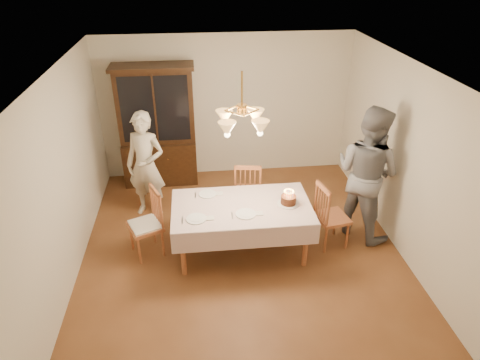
{
  "coord_description": "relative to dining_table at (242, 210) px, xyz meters",
  "views": [
    {
      "loc": [
        -0.57,
        -4.9,
        3.89
      ],
      "look_at": [
        0.0,
        0.2,
        1.05
      ],
      "focal_mm": 32.0,
      "sensor_mm": 36.0,
      "label": 1
    }
  ],
  "objects": [
    {
      "name": "place_setting_near_left",
      "position": [
        -0.61,
        -0.26,
        0.08
      ],
      "size": [
        0.41,
        0.27,
        0.02
      ],
      "color": "white",
      "rests_on": "dining_table"
    },
    {
      "name": "elderly_woman",
      "position": [
        -1.37,
        1.15,
        0.19
      ],
      "size": [
        0.74,
        0.62,
        1.74
      ],
      "primitive_type": "imported",
      "rotation": [
        0.0,
        0.0,
        -0.37
      ],
      "color": "beige",
      "rests_on": "ground"
    },
    {
      "name": "birthday_cake",
      "position": [
        0.64,
        -0.03,
        0.13
      ],
      "size": [
        0.3,
        0.3,
        0.21
      ],
      "color": "white",
      "rests_on": "dining_table"
    },
    {
      "name": "place_setting_far_left",
      "position": [
        -0.44,
        0.35,
        0.08
      ],
      "size": [
        0.4,
        0.25,
        0.02
      ],
      "color": "white",
      "rests_on": "dining_table"
    },
    {
      "name": "dining_table",
      "position": [
        0.0,
        0.0,
        0.0
      ],
      "size": [
        1.9,
        1.1,
        0.76
      ],
      "color": "brown",
      "rests_on": "ground"
    },
    {
      "name": "chair_left_end",
      "position": [
        -1.33,
        0.1,
        -0.23
      ],
      "size": [
        0.56,
        0.57,
        1.0
      ],
      "color": "brown",
      "rests_on": "ground"
    },
    {
      "name": "place_setting_near_right",
      "position": [
        0.04,
        -0.22,
        0.08
      ],
      "size": [
        0.42,
        0.27,
        0.02
      ],
      "color": "white",
      "rests_on": "dining_table"
    },
    {
      "name": "chair_right_end",
      "position": [
        1.3,
        0.02,
        -0.24
      ],
      "size": [
        0.49,
        0.51,
        1.0
      ],
      "color": "brown",
      "rests_on": "ground"
    },
    {
      "name": "room_shell",
      "position": [
        0.0,
        0.0,
        0.9
      ],
      "size": [
        5.0,
        5.0,
        5.0
      ],
      "color": "white",
      "rests_on": "ground"
    },
    {
      "name": "ground",
      "position": [
        0.0,
        0.0,
        -0.68
      ],
      "size": [
        5.0,
        5.0,
        0.0
      ],
      "primitive_type": "plane",
      "color": "brown",
      "rests_on": "ground"
    },
    {
      "name": "adult_in_grey",
      "position": [
        1.84,
        0.28,
        0.32
      ],
      "size": [
        1.19,
        1.24,
        2.01
      ],
      "primitive_type": "imported",
      "rotation": [
        0.0,
        0.0,
        2.21
      ],
      "color": "slate",
      "rests_on": "ground"
    },
    {
      "name": "chandelier",
      "position": [
        -0.0,
        -0.0,
        1.29
      ],
      "size": [
        0.62,
        0.62,
        0.73
      ],
      "color": "#BF8C3F",
      "rests_on": "ground"
    },
    {
      "name": "chair_far_side",
      "position": [
        0.2,
        0.88,
        -0.24
      ],
      "size": [
        0.5,
        0.48,
        1.0
      ],
      "color": "brown",
      "rests_on": "ground"
    },
    {
      "name": "china_hutch",
      "position": [
        -1.23,
        2.25,
        0.36
      ],
      "size": [
        1.38,
        0.54,
        2.16
      ],
      "color": "black",
      "rests_on": "ground"
    }
  ]
}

